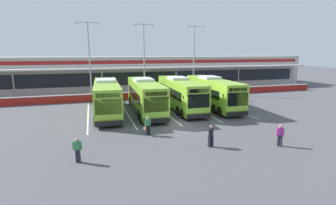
{
  "coord_description": "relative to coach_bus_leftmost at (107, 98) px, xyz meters",
  "views": [
    {
      "loc": [
        -7.8,
        -21.2,
        6.67
      ],
      "look_at": [
        -0.31,
        3.0,
        1.6
      ],
      "focal_mm": 26.48,
      "sensor_mm": 36.0,
      "label": 1
    }
  ],
  "objects": [
    {
      "name": "ground_plane",
      "position": [
        6.3,
        -6.6,
        -1.79
      ],
      "size": [
        200.0,
        200.0,
        0.0
      ],
      "primitive_type": "plane",
      "color": "#4C4C51"
    },
    {
      "name": "terminal_building",
      "position": [
        6.3,
        20.3,
        1.23
      ],
      "size": [
        70.0,
        13.0,
        6.0
      ],
      "color": "silver",
      "rests_on": "ground"
    },
    {
      "name": "red_barrier_wall",
      "position": [
        6.3,
        7.9,
        -1.23
      ],
      "size": [
        60.0,
        0.4,
        1.1
      ],
      "color": "maroon",
      "rests_on": "ground"
    },
    {
      "name": "coach_bus_leftmost",
      "position": [
        0.0,
        0.0,
        0.0
      ],
      "size": [
        3.25,
        12.23,
        3.78
      ],
      "color": "#8CC633",
      "rests_on": "ground"
    },
    {
      "name": "coach_bus_left_centre",
      "position": [
        4.26,
        -0.35,
        0.0
      ],
      "size": [
        3.25,
        12.23,
        3.78
      ],
      "color": "#8CC633",
      "rests_on": "ground"
    },
    {
      "name": "coach_bus_centre",
      "position": [
        8.65,
        0.06,
        0.0
      ],
      "size": [
        3.25,
        12.23,
        3.78
      ],
      "color": "#8CC633",
      "rests_on": "ground"
    },
    {
      "name": "coach_bus_right_centre",
      "position": [
        12.82,
        -0.26,
        0.0
      ],
      "size": [
        3.25,
        12.23,
        3.78
      ],
      "color": "#8CC633",
      "rests_on": "ground"
    },
    {
      "name": "bay_stripe_far_west",
      "position": [
        -2.1,
        -0.6,
        -1.78
      ],
      "size": [
        0.14,
        13.0,
        0.01
      ],
      "primitive_type": "cube",
      "color": "silver",
      "rests_on": "ground"
    },
    {
      "name": "bay_stripe_west",
      "position": [
        2.1,
        -0.6,
        -1.78
      ],
      "size": [
        0.14,
        13.0,
        0.01
      ],
      "primitive_type": "cube",
      "color": "silver",
      "rests_on": "ground"
    },
    {
      "name": "bay_stripe_mid_west",
      "position": [
        6.3,
        -0.6,
        -1.78
      ],
      "size": [
        0.14,
        13.0,
        0.01
      ],
      "primitive_type": "cube",
      "color": "silver",
      "rests_on": "ground"
    },
    {
      "name": "bay_stripe_centre",
      "position": [
        10.5,
        -0.6,
        -1.78
      ],
      "size": [
        0.14,
        13.0,
        0.01
      ],
      "primitive_type": "cube",
      "color": "silver",
      "rests_on": "ground"
    },
    {
      "name": "bay_stripe_mid_east",
      "position": [
        14.7,
        -0.6,
        -1.78
      ],
      "size": [
        0.14,
        13.0,
        0.01
      ],
      "primitive_type": "cube",
      "color": "silver",
      "rests_on": "ground"
    },
    {
      "name": "pedestrian_with_handbag",
      "position": [
        2.68,
        -8.64,
        -0.93
      ],
      "size": [
        0.65,
        0.42,
        1.62
      ],
      "color": "black",
      "rests_on": "ground"
    },
    {
      "name": "pedestrian_in_dark_coat",
      "position": [
        -2.57,
        -12.44,
        -0.91
      ],
      "size": [
        0.54,
        0.36,
        1.62
      ],
      "color": "black",
      "rests_on": "ground"
    },
    {
      "name": "pedestrian_child",
      "position": [
        11.3,
        -13.87,
        -0.91
      ],
      "size": [
        0.54,
        0.37,
        1.62
      ],
      "color": "#33333D",
      "rests_on": "ground"
    },
    {
      "name": "pedestrian_near_bin",
      "position": [
        6.47,
        -12.5,
        -0.91
      ],
      "size": [
        0.5,
        0.37,
        1.62
      ],
      "color": "black",
      "rests_on": "ground"
    },
    {
      "name": "lamp_post_west",
      "position": [
        -1.6,
        9.7,
        4.5
      ],
      "size": [
        3.24,
        0.28,
        11.0
      ],
      "color": "#9E9EA3",
      "rests_on": "ground"
    },
    {
      "name": "lamp_post_centre",
      "position": [
        6.34,
        9.84,
        4.5
      ],
      "size": [
        3.24,
        0.28,
        11.0
      ],
      "color": "#9E9EA3",
      "rests_on": "ground"
    },
    {
      "name": "lamp_post_east",
      "position": [
        14.68,
        10.17,
        4.5
      ],
      "size": [
        3.24,
        0.28,
        11.0
      ],
      "color": "#9E9EA3",
      "rests_on": "ground"
    }
  ]
}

